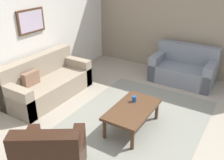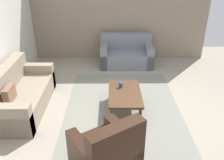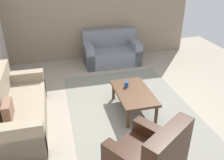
{
  "view_description": "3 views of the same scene",
  "coord_description": "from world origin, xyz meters",
  "px_view_note": "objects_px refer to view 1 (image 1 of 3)",
  "views": [
    {
      "loc": [
        -3.19,
        -1.62,
        2.67
      ],
      "look_at": [
        0.24,
        0.5,
        0.73
      ],
      "focal_mm": 39.49,
      "sensor_mm": 36.0,
      "label": 1
    },
    {
      "loc": [
        -4.04,
        0.25,
        2.75
      ],
      "look_at": [
        0.13,
        0.22,
        0.64
      ],
      "focal_mm": 38.15,
      "sensor_mm": 36.0,
      "label": 2
    },
    {
      "loc": [
        -3.59,
        1.32,
        2.65
      ],
      "look_at": [
        0.21,
        0.34,
        0.62
      ],
      "focal_mm": 38.42,
      "sensor_mm": 36.0,
      "label": 3
    }
  ],
  "objects_px": {
    "couch_loveseat": "(184,69)",
    "framed_artwork": "(31,21)",
    "coffee_table": "(132,111)",
    "cup": "(134,99)",
    "couch_main": "(46,83)"
  },
  "relations": [
    {
      "from": "couch_loveseat",
      "to": "framed_artwork",
      "type": "bearing_deg",
      "value": 128.63
    },
    {
      "from": "couch_loveseat",
      "to": "coffee_table",
      "type": "distance_m",
      "value": 2.42
    },
    {
      "from": "framed_artwork",
      "to": "couch_loveseat",
      "type": "bearing_deg",
      "value": -51.37
    },
    {
      "from": "cup",
      "to": "couch_main",
      "type": "bearing_deg",
      "value": 93.96
    },
    {
      "from": "couch_main",
      "to": "couch_loveseat",
      "type": "relative_size",
      "value": 1.31
    },
    {
      "from": "couch_loveseat",
      "to": "framed_artwork",
      "type": "relative_size",
      "value": 2.17
    },
    {
      "from": "couch_loveseat",
      "to": "framed_artwork",
      "type": "xyz_separation_m",
      "value": [
        -2.17,
        2.71,
        1.26
      ]
    },
    {
      "from": "couch_main",
      "to": "framed_artwork",
      "type": "xyz_separation_m",
      "value": [
        0.18,
        0.4,
        1.26
      ]
    },
    {
      "from": "framed_artwork",
      "to": "coffee_table",
      "type": "bearing_deg",
      "value": -95.49
    },
    {
      "from": "cup",
      "to": "framed_artwork",
      "type": "relative_size",
      "value": 0.16
    },
    {
      "from": "framed_artwork",
      "to": "cup",
      "type": "bearing_deg",
      "value": -90.82
    },
    {
      "from": "coffee_table",
      "to": "cup",
      "type": "distance_m",
      "value": 0.25
    },
    {
      "from": "couch_main",
      "to": "coffee_table",
      "type": "xyz_separation_m",
      "value": [
        -0.07,
        -2.15,
        0.06
      ]
    },
    {
      "from": "couch_loveseat",
      "to": "cup",
      "type": "xyz_separation_m",
      "value": [
        -2.2,
        0.24,
        0.17
      ]
    },
    {
      "from": "cup",
      "to": "framed_artwork",
      "type": "bearing_deg",
      "value": 89.18
    }
  ]
}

